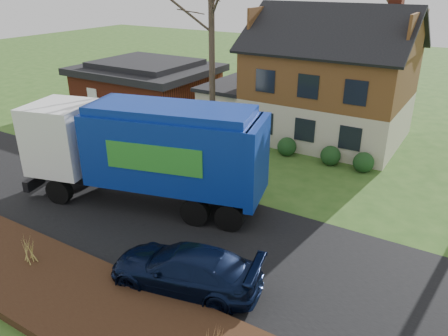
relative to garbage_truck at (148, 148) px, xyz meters
The scene contains 9 objects.
ground 3.32m from the garbage_truck, 33.52° to the right, with size 120.00×120.00×0.00m, color #2D521B.
road 3.32m from the garbage_truck, 33.52° to the right, with size 80.00×7.00×0.02m, color black.
mulch_verge 7.06m from the garbage_truck, 75.60° to the right, with size 80.00×3.50×0.30m, color black.
main_house 13.27m from the garbage_truck, 76.28° to the left, with size 12.95×8.95×9.26m.
ranch_house 15.81m from the garbage_truck, 131.01° to the left, with size 9.80×8.20×3.70m.
garbage_truck is the anchor object (origin of this frame).
silver_sedan 5.75m from the garbage_truck, 138.15° to the left, with size 1.42×4.07×1.34m, color #A4A6AC.
navy_wagon 6.57m from the garbage_truck, 39.52° to the right, with size 2.08×5.10×1.48m, color black.
grass_clump_mid 6.27m from the garbage_truck, 93.64° to the right, with size 0.36×0.30×1.01m.
Camera 1 is at (10.43, -12.20, 9.50)m, focal length 35.00 mm.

